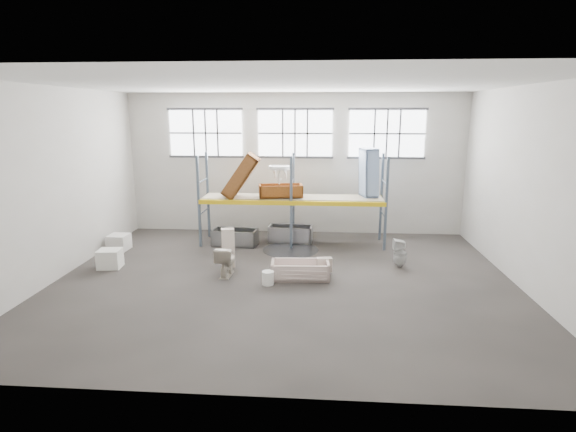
# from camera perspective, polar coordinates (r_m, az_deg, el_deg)

# --- Properties ---
(floor) EXTENTS (12.00, 10.00, 0.10)m
(floor) POSITION_cam_1_polar(r_m,az_deg,el_deg) (12.05, -0.52, -8.35)
(floor) COLOR #48423E
(floor) RESTS_ON ground
(ceiling) EXTENTS (12.00, 10.00, 0.10)m
(ceiling) POSITION_cam_1_polar(r_m,az_deg,el_deg) (11.24, -0.58, 16.63)
(ceiling) COLOR silver
(ceiling) RESTS_ON ground
(wall_back) EXTENTS (12.00, 0.10, 5.00)m
(wall_back) POSITION_cam_1_polar(r_m,az_deg,el_deg) (16.36, 0.90, 6.57)
(wall_back) COLOR #BAB6AC
(wall_back) RESTS_ON ground
(wall_front) EXTENTS (12.00, 0.10, 5.00)m
(wall_front) POSITION_cam_1_polar(r_m,az_deg,el_deg) (6.47, -4.21, -3.60)
(wall_front) COLOR #B8B4AB
(wall_front) RESTS_ON ground
(wall_left) EXTENTS (0.10, 10.00, 5.00)m
(wall_left) POSITION_cam_1_polar(r_m,az_deg,el_deg) (13.30, -27.56, 3.59)
(wall_left) COLOR #9C9991
(wall_left) RESTS_ON ground
(wall_right) EXTENTS (0.10, 10.00, 5.00)m
(wall_right) POSITION_cam_1_polar(r_m,az_deg,el_deg) (12.44, 28.49, 2.92)
(wall_right) COLOR #B2ADA4
(wall_right) RESTS_ON ground
(window_left) EXTENTS (2.60, 0.04, 1.60)m
(window_left) POSITION_cam_1_polar(r_m,az_deg,el_deg) (16.66, -10.35, 10.28)
(window_left) COLOR white
(window_left) RESTS_ON wall_back
(window_mid) EXTENTS (2.60, 0.04, 1.60)m
(window_mid) POSITION_cam_1_polar(r_m,az_deg,el_deg) (16.16, 0.90, 10.40)
(window_mid) COLOR white
(window_mid) RESTS_ON wall_back
(window_right) EXTENTS (2.60, 0.04, 1.60)m
(window_right) POSITION_cam_1_polar(r_m,az_deg,el_deg) (16.30, 12.38, 10.13)
(window_right) COLOR white
(window_right) RESTS_ON wall_back
(rack_upright_la) EXTENTS (0.08, 0.08, 3.00)m
(rack_upright_la) POSITION_cam_1_polar(r_m,az_deg,el_deg) (14.89, -11.20, 1.78)
(rack_upright_la) COLOR slate
(rack_upright_la) RESTS_ON floor
(rack_upright_lb) EXTENTS (0.08, 0.08, 3.00)m
(rack_upright_lb) POSITION_cam_1_polar(r_m,az_deg,el_deg) (16.03, -10.09, 2.62)
(rack_upright_lb) COLOR slate
(rack_upright_lb) RESTS_ON floor
(rack_upright_ma) EXTENTS (0.08, 0.08, 3.00)m
(rack_upright_ma) POSITION_cam_1_polar(r_m,az_deg,el_deg) (14.40, 0.40, 1.64)
(rack_upright_ma) COLOR slate
(rack_upright_ma) RESTS_ON floor
(rack_upright_mb) EXTENTS (0.08, 0.08, 3.00)m
(rack_upright_mb) POSITION_cam_1_polar(r_m,az_deg,el_deg) (15.57, 0.69, 2.52)
(rack_upright_mb) COLOR slate
(rack_upright_mb) RESTS_ON floor
(rack_upright_ra) EXTENTS (0.08, 0.08, 3.00)m
(rack_upright_ra) POSITION_cam_1_polar(r_m,az_deg,el_deg) (14.52, 12.31, 1.44)
(rack_upright_ra) COLOR slate
(rack_upright_ra) RESTS_ON floor
(rack_upright_rb) EXTENTS (0.08, 0.08, 3.00)m
(rack_upright_rb) POSITION_cam_1_polar(r_m,az_deg,el_deg) (15.68, 11.71, 2.32)
(rack_upright_rb) COLOR slate
(rack_upright_rb) RESTS_ON floor
(rack_beam_front) EXTENTS (6.00, 0.10, 0.14)m
(rack_beam_front) POSITION_cam_1_polar(r_m,az_deg,el_deg) (14.40, 0.40, 1.64)
(rack_beam_front) COLOR yellow
(rack_beam_front) RESTS_ON floor
(rack_beam_back) EXTENTS (6.00, 0.10, 0.14)m
(rack_beam_back) POSITION_cam_1_polar(r_m,az_deg,el_deg) (15.57, 0.69, 2.52)
(rack_beam_back) COLOR yellow
(rack_beam_back) RESTS_ON floor
(shelf_deck) EXTENTS (5.90, 1.10, 0.03)m
(shelf_deck) POSITION_cam_1_polar(r_m,az_deg,el_deg) (14.97, 0.55, 2.40)
(shelf_deck) COLOR gray
(shelf_deck) RESTS_ON floor
(wet_patch) EXTENTS (1.80, 1.80, 0.00)m
(wet_patch) POSITION_cam_1_polar(r_m,az_deg,el_deg) (14.57, 0.34, -4.29)
(wet_patch) COLOR black
(wet_patch) RESTS_ON floor
(bathtub_beige) EXTENTS (1.58, 0.81, 0.45)m
(bathtub_beige) POSITION_cam_1_polar(r_m,az_deg,el_deg) (12.12, 1.55, -6.83)
(bathtub_beige) COLOR beige
(bathtub_beige) RESTS_ON floor
(cistern_spare) EXTENTS (0.44, 0.26, 0.39)m
(cistern_spare) POSITION_cam_1_polar(r_m,az_deg,el_deg) (12.39, 4.59, -6.15)
(cistern_spare) COLOR beige
(cistern_spare) RESTS_ON bathtub_beige
(sink_in_tub) EXTENTS (0.57, 0.57, 0.16)m
(sink_in_tub) POSITION_cam_1_polar(r_m,az_deg,el_deg) (12.61, 2.08, -6.36)
(sink_in_tub) COLOR beige
(sink_in_tub) RESTS_ON bathtub_beige
(toilet_beige) EXTENTS (0.51, 0.84, 0.83)m
(toilet_beige) POSITION_cam_1_polar(r_m,az_deg,el_deg) (12.37, -7.84, -5.61)
(toilet_beige) COLOR beige
(toilet_beige) RESTS_ON floor
(cistern_tall) EXTENTS (0.41, 0.33, 1.13)m
(cistern_tall) POSITION_cam_1_polar(r_m,az_deg,el_deg) (12.98, -7.58, -4.01)
(cistern_tall) COLOR beige
(cistern_tall) RESTS_ON floor
(toilet_white) EXTENTS (0.40, 0.39, 0.82)m
(toilet_white) POSITION_cam_1_polar(r_m,az_deg,el_deg) (13.32, 13.95, -4.55)
(toilet_white) COLOR silver
(toilet_white) RESTS_ON floor
(steel_tub_left) EXTENTS (1.52, 0.82, 0.54)m
(steel_tub_left) POSITION_cam_1_polar(r_m,az_deg,el_deg) (15.12, -6.72, -2.69)
(steel_tub_left) COLOR #93979B
(steel_tub_left) RESTS_ON floor
(steel_tub_right) EXTENTS (1.52, 0.79, 0.54)m
(steel_tub_right) POSITION_cam_1_polar(r_m,az_deg,el_deg) (15.46, 0.33, -2.24)
(steel_tub_right) COLOR #ACADB5
(steel_tub_right) RESTS_ON floor
(rust_tub_flat) EXTENTS (1.51, 0.90, 0.40)m
(rust_tub_flat) POSITION_cam_1_polar(r_m,az_deg,el_deg) (14.81, -0.93, 3.23)
(rust_tub_flat) COLOR #9C5C1F
(rust_tub_flat) RESTS_ON shelf_deck
(rust_tub_tilted) EXTENTS (1.29, 0.78, 1.55)m
(rust_tub_tilted) POSITION_cam_1_polar(r_m,az_deg,el_deg) (14.87, -5.97, 5.05)
(rust_tub_tilted) COLOR brown
(rust_tub_tilted) RESTS_ON shelf_deck
(sink_on_shelf) EXTENTS (0.75, 0.61, 0.60)m
(sink_on_shelf) POSITION_cam_1_polar(r_m,az_deg,el_deg) (14.64, -1.12, 4.20)
(sink_on_shelf) COLOR white
(sink_on_shelf) RESTS_ON rust_tub_flat
(blue_tub_upright) EXTENTS (0.66, 0.84, 1.59)m
(blue_tub_upright) POSITION_cam_1_polar(r_m,az_deg,el_deg) (15.12, 10.16, 5.43)
(blue_tub_upright) COLOR #839DC6
(blue_tub_upright) RESTS_ON shelf_deck
(bucket) EXTENTS (0.32, 0.32, 0.36)m
(bucket) POSITION_cam_1_polar(r_m,az_deg,el_deg) (11.71, -2.55, -7.83)
(bucket) COLOR white
(bucket) RESTS_ON floor
(carton_near) EXTENTS (0.66, 0.58, 0.53)m
(carton_near) POSITION_cam_1_polar(r_m,az_deg,el_deg) (13.85, -21.58, -5.03)
(carton_near) COLOR white
(carton_near) RESTS_ON floor
(carton_far) EXTENTS (0.62, 0.62, 0.50)m
(carton_far) POSITION_cam_1_polar(r_m,az_deg,el_deg) (15.51, -20.57, -3.12)
(carton_far) COLOR silver
(carton_far) RESTS_ON floor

